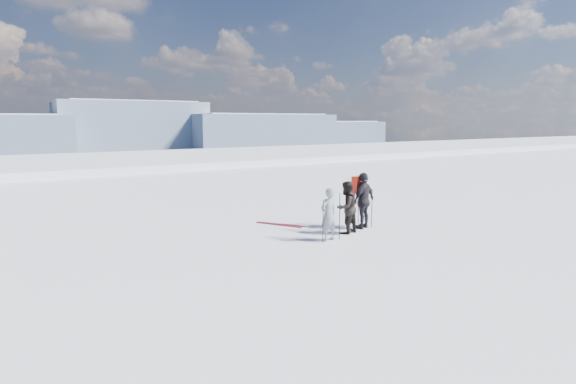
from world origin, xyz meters
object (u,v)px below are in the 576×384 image
skier_grey (329,214)px  skis_loose (280,225)px  skier_pack (364,201)px  skier_dark (346,207)px

skier_grey → skis_loose: size_ratio=1.03×
skier_pack → skis_loose: 2.87m
skier_grey → skier_dark: size_ratio=0.95×
skier_grey → skier_pack: size_ratio=0.85×
skier_dark → skier_grey: bearing=8.1°
skier_pack → skis_loose: skier_pack is taller
skier_grey → skier_pack: (1.87, 0.62, 0.14)m
skier_grey → skier_dark: 1.05m
skier_dark → skis_loose: size_ratio=1.08×
skier_pack → skis_loose: size_ratio=1.21×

